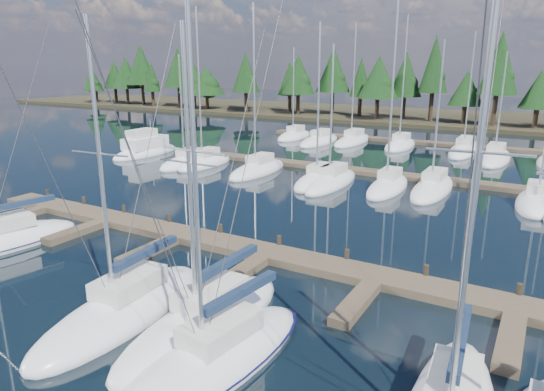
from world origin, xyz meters
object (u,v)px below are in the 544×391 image
Objects in this scene: motor_yacht_left at (146,150)px; main_dock at (264,258)px; front_sailboat_3 at (205,322)px; front_sailboat_2 at (124,310)px; front_sailboat_4 at (213,360)px.

main_dock is at bearing -35.49° from motor_yacht_left.
front_sailboat_3 is (1.44, -6.92, 0.07)m from main_dock.
front_sailboat_2 reaches higher than front_sailboat_3.
front_sailboat_4 is at bearing -42.74° from motor_yacht_left.
main_dock is 7.07m from front_sailboat_3.
main_dock is 3.50× the size of front_sailboat_2.
front_sailboat_4 reaches higher than front_sailboat_3.
front_sailboat_2 is 1.02× the size of front_sailboat_3.
front_sailboat_2 is at bearing -165.58° from front_sailboat_3.
front_sailboat_3 reaches higher than main_dock.
front_sailboat_2 is at bearing 169.71° from front_sailboat_4.
front_sailboat_4 is (3.24, -8.79, 0.08)m from main_dock.
motor_yacht_left is at bearing 132.80° from front_sailboat_2.
front_sailboat_3 is 2.60m from front_sailboat_4.
main_dock is 8.10m from front_sailboat_2.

